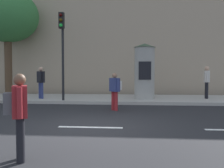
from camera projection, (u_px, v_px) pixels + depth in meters
The scene contains 11 objects.
ground_plane at pixel (90, 127), 7.19m from camera, with size 80.00×80.00×0.00m, color #232326.
sidewalk_curb at pixel (113, 99), 14.15m from camera, with size 36.00×4.00×0.15m, color #B2ADA3.
lane_markings at pixel (90, 127), 7.19m from camera, with size 25.80×0.16×0.01m.
building_backdrop at pixel (119, 29), 18.91m from camera, with size 36.00×5.00×9.38m, color tan.
traffic_light at pixel (62, 42), 12.47m from camera, with size 0.24×0.45×4.22m.
poster_column at pixel (144, 71), 13.31m from camera, with size 1.13×1.13×2.85m.
street_tree at pixel (7, 17), 15.60m from camera, with size 3.70×3.70×6.34m.
pedestrian_in_light_jacket at pixel (115, 88), 10.35m from camera, with size 0.52×0.53×1.50m.
pedestrian_tallest at pixel (19, 110), 4.44m from camera, with size 0.49×0.56×1.51m.
pedestrian_with_backpack at pixel (207, 80), 13.47m from camera, with size 0.27×0.59×1.69m.
pedestrian_with_bag at pixel (41, 80), 13.48m from camera, with size 0.48×0.45×1.65m.
Camera 1 is at (1.25, -7.04, 1.54)m, focal length 41.55 mm.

